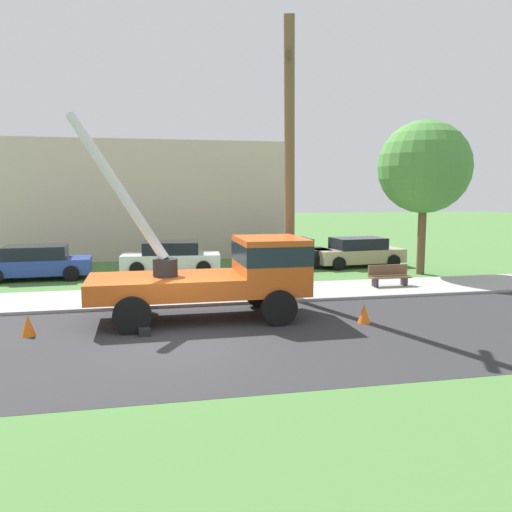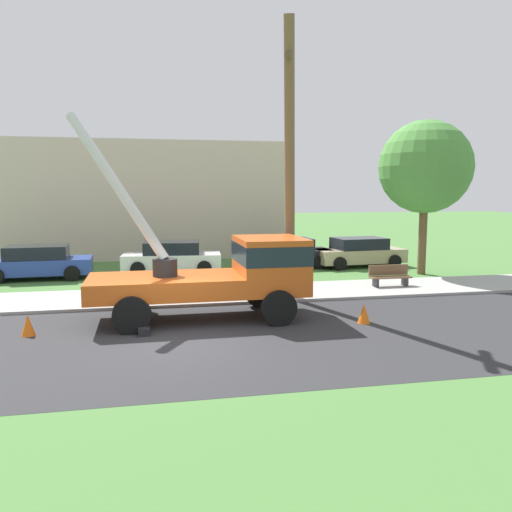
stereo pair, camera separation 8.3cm
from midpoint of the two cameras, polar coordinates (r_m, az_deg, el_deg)
ground_plane at (r=24.95m, az=-9.92°, el=-1.50°), size 120.00×120.00×0.00m
road_asphalt at (r=13.21m, az=-8.20°, el=-9.23°), size 80.00×7.54×0.01m
sidewalk_strip at (r=18.43m, az=-9.25°, el=-4.40°), size 80.00×3.22×0.10m
utility_truck at (r=15.20m, az=-3.06°, el=-1.58°), size 6.78×3.20×5.98m
leaning_utility_pole at (r=16.61m, az=3.85°, el=9.92°), size 1.16×2.93×8.80m
traffic_cone_ahead at (r=15.05m, az=11.92°, el=-6.19°), size 0.36×0.36×0.56m
traffic_cone_behind at (r=14.70m, az=-23.60°, el=-6.97°), size 0.36×0.36×0.56m
parked_sedan_blue at (r=23.79m, az=-22.77°, el=-0.65°), size 4.48×2.15×1.42m
parked_sedan_white at (r=23.99m, az=-9.12°, el=-0.11°), size 4.54×2.27×1.42m
parked_sedan_black at (r=25.30m, az=3.35°, el=0.34°), size 4.44×2.08×1.42m
parked_sedan_tan at (r=26.08m, az=11.32°, el=0.42°), size 4.53×2.25×1.42m
park_bench at (r=20.49m, az=14.58°, el=-2.20°), size 1.60×0.45×0.90m
roadside_tree_near at (r=24.23m, az=18.19°, el=9.23°), size 4.06×4.06×6.78m
lowrise_building_backdrop at (r=31.13m, az=-14.07°, el=6.01°), size 18.00×6.00×6.40m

